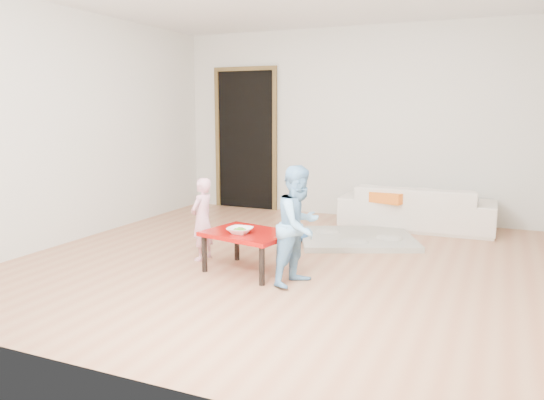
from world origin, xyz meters
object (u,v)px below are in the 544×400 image
Objects in this scene: child_blue at (299,226)px; basin at (294,235)px; sofa at (417,207)px; bowl at (240,231)px; red_table at (248,252)px; child_pink at (202,219)px.

child_blue reaches higher than basin.
sofa is 2.85m from bowl.
bowl is at bearing -110.51° from red_table.
basin is (-0.60, 1.41, -0.46)m from child_blue.
red_table is 2.05× the size of basin.
sofa is 1.82× the size of child_blue.
sofa reaches higher than bowl.
basin is at bearing 44.69° from sofa.
red_table is (-1.14, -2.49, -0.08)m from sofa.
red_table is 3.39× the size of bowl.
basin is at bearing 157.85° from child_pink.
child_blue is (-0.60, -2.62, 0.24)m from sofa.
child_blue is (1.15, -0.32, 0.10)m from child_pink.
child_blue is at bearing -67.03° from basin.
sofa is at bearing 65.33° from red_table.
red_table is 0.24m from bowl.
sofa is at bearing 147.73° from child_pink.
bowl reaches higher than basin.
sofa is 2.74m from red_table.
child_pink is 1.20m from child_blue.
bowl is 0.27× the size of child_pink.
bowl is 0.63m from child_pink.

